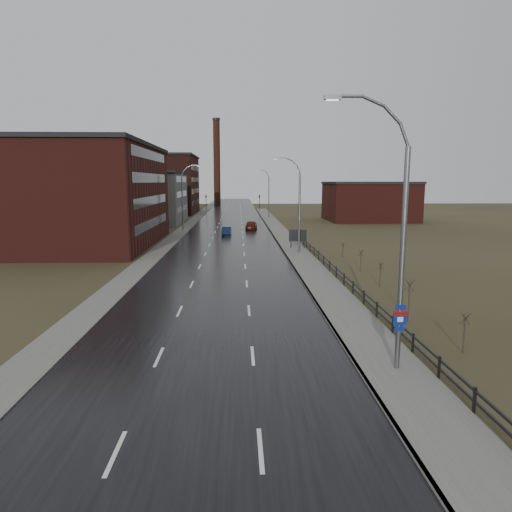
{
  "coord_description": "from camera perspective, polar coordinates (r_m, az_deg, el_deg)",
  "views": [
    {
      "loc": [
        1.64,
        -17.39,
        8.56
      ],
      "look_at": [
        2.95,
        16.46,
        3.0
      ],
      "focal_mm": 32.0,
      "sensor_mm": 36.0,
      "label": 1
    }
  ],
  "objects": [
    {
      "name": "streetlight_main",
      "position": [
        20.71,
        17.09,
        1.98
      ],
      "size": [
        3.91,
        0.29,
        12.11
      ],
      "color": "slate",
      "rests_on": "ground"
    },
    {
      "name": "warehouse_far",
      "position": [
        127.79,
        -13.48,
        8.7
      ],
      "size": [
        26.52,
        24.48,
        15.5
      ],
      "color": "#331611",
      "rests_on": "ground"
    },
    {
      "name": "sidewalk_left",
      "position": [
        78.48,
        -9.41,
        2.97
      ],
      "size": [
        2.4,
        260.0,
        0.12
      ],
      "primitive_type": "cube",
      "color": "#595651",
      "rests_on": "ground"
    },
    {
      "name": "shrub_d",
      "position": [
        38.46,
        15.27,
        -2.17
      ],
      "size": [
        0.5,
        0.53,
        2.1
      ],
      "color": "#382D23",
      "rests_on": "ground"
    },
    {
      "name": "shrub_e",
      "position": [
        44.73,
        12.97,
        -0.46
      ],
      "size": [
        0.51,
        0.54,
        2.16
      ],
      "color": "#382D23",
      "rests_on": "ground"
    },
    {
      "name": "traffic_light_left",
      "position": [
        137.79,
        -6.27,
        7.61
      ],
      "size": [
        0.58,
        2.73,
        5.3
      ],
      "color": "black",
      "rests_on": "ground"
    },
    {
      "name": "car_far",
      "position": [
        81.69,
        -0.59,
        3.88
      ],
      "size": [
        2.37,
        4.98,
        1.65
      ],
      "primitive_type": "imported",
      "rotation": [
        0.0,
        0.0,
        3.05
      ],
      "color": "#541B0E",
      "rests_on": "ground"
    },
    {
      "name": "streetlight_right_mid",
      "position": [
        53.9,
        5.14,
        6.39
      ],
      "size": [
        3.36,
        0.28,
        11.35
      ],
      "color": "slate",
      "rests_on": "ground"
    },
    {
      "name": "curb_right",
      "position": [
        53.35,
        3.67,
        0.16
      ],
      "size": [
        0.16,
        180.0,
        0.18
      ],
      "primitive_type": "cube",
      "color": "slate",
      "rests_on": "ground"
    },
    {
      "name": "traffic_light_right",
      "position": [
        137.6,
        0.45,
        7.67
      ],
      "size": [
        0.58,
        2.73,
        5.3
      ],
      "color": "black",
      "rests_on": "ground"
    },
    {
      "name": "warehouse_near",
      "position": [
        66.39,
        -22.32,
        7.07
      ],
      "size": [
        22.44,
        28.56,
        13.5
      ],
      "color": "#471914",
      "rests_on": "ground"
    },
    {
      "name": "billboard",
      "position": [
        57.78,
        5.23,
        2.49
      ],
      "size": [
        2.22,
        0.17,
        2.56
      ],
      "color": "black",
      "rests_on": "ground"
    },
    {
      "name": "shrub_b",
      "position": [
        25.36,
        24.6,
        -8.61
      ],
      "size": [
        0.5,
        0.53,
        2.11
      ],
      "color": "#382D23",
      "rests_on": "ground"
    },
    {
      "name": "ground",
      "position": [
        19.45,
        -7.12,
        -16.86
      ],
      "size": [
        320.0,
        320.0,
        0.0
      ],
      "primitive_type": "plane",
      "color": "#2D2819",
      "rests_on": "ground"
    },
    {
      "name": "car_near",
      "position": [
        73.1,
        -3.69,
        3.08
      ],
      "size": [
        1.55,
        3.99,
        1.29
      ],
      "primitive_type": "imported",
      "rotation": [
        0.0,
        0.0,
        -0.05
      ],
      "color": "#0A1936",
      "rests_on": "ground"
    },
    {
      "name": "road",
      "position": [
        77.88,
        -3.41,
        3.01
      ],
      "size": [
        14.0,
        300.0,
        0.06
      ],
      "primitive_type": "cube",
      "color": "black",
      "rests_on": "ground"
    },
    {
      "name": "building_right",
      "position": [
        103.53,
        13.96,
        6.66
      ],
      "size": [
        18.36,
        16.32,
        8.5
      ],
      "color": "#471914",
      "rests_on": "ground"
    },
    {
      "name": "sidewalk_right",
      "position": [
        53.53,
        5.29,
        0.17
      ],
      "size": [
        3.2,
        180.0,
        0.18
      ],
      "primitive_type": "cube",
      "color": "#595651",
      "rests_on": "ground"
    },
    {
      "name": "guardrail",
      "position": [
        37.57,
        11.19,
        -2.92
      ],
      "size": [
        0.1,
        53.05,
        1.1
      ],
      "color": "black",
      "rests_on": "ground"
    },
    {
      "name": "streetlight_right_far",
      "position": [
        107.65,
        1.46,
        7.86
      ],
      "size": [
        3.36,
        0.28,
        11.35
      ],
      "color": "slate",
      "rests_on": "ground"
    },
    {
      "name": "streetlight_left",
      "position": [
        79.99,
        -8.99,
        7.25
      ],
      "size": [
        3.36,
        0.28,
        11.35
      ],
      "color": "slate",
      "rests_on": "ground"
    },
    {
      "name": "warehouse_mid",
      "position": [
        97.45,
        -13.94,
        7.1
      ],
      "size": [
        16.32,
        20.4,
        10.5
      ],
      "color": "slate",
      "rests_on": "ground"
    },
    {
      "name": "shrub_f",
      "position": [
        52.54,
        10.81,
        0.78
      ],
      "size": [
        0.42,
        0.44,
        1.72
      ],
      "color": "#382D23",
      "rests_on": "ground"
    },
    {
      "name": "shrub_c",
      "position": [
        29.49,
        18.58,
        -5.15
      ],
      "size": [
        0.64,
        0.67,
        2.7
      ],
      "color": "#382D23",
      "rests_on": "ground"
    },
    {
      "name": "smokestack",
      "position": [
        167.71,
        -4.92,
        11.65
      ],
      "size": [
        2.7,
        2.7,
        30.7
      ],
      "color": "#331611",
      "rests_on": "ground"
    }
  ]
}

